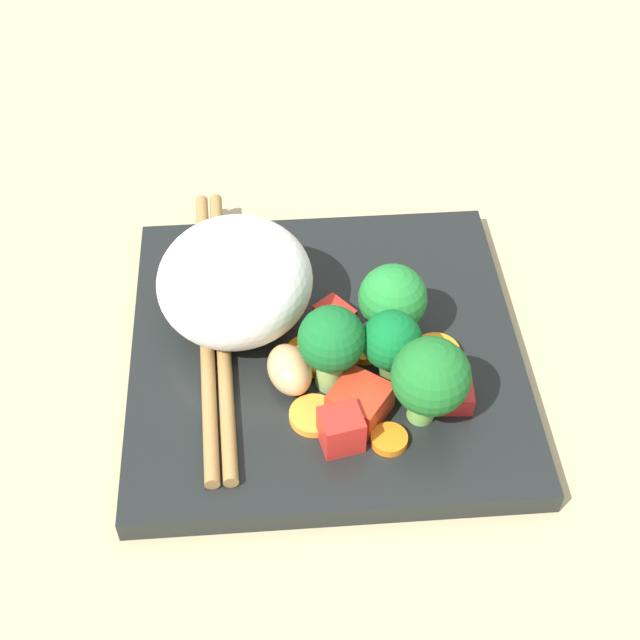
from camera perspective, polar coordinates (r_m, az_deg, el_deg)
ground_plane at (r=55.94cm, az=0.31°, el=-3.18°), size 110.00×110.00×2.00cm
square_plate at (r=54.62cm, az=0.32°, el=-2.01°), size 23.99×23.99×1.47cm
rice_mound at (r=53.20cm, az=-5.38°, el=2.44°), size 12.96×12.93×6.70cm
broccoli_floret_0 at (r=52.35cm, az=4.55°, el=1.54°), size 3.99×3.99×5.51cm
broccoli_floret_1 at (r=48.40cm, az=6.98°, el=-3.64°), size 4.32×4.32×5.68cm
broccoli_floret_2 at (r=49.67cm, az=1.10°, el=-1.40°), size 3.77×3.77×5.58cm
broccoli_floret_3 at (r=50.30cm, az=4.53°, el=-1.44°), size 3.42×3.42×4.96cm
carrot_slice_0 at (r=53.09cm, az=-0.59°, el=-2.26°), size 3.65×3.65×0.54cm
carrot_slice_1 at (r=50.35cm, az=-0.41°, el=-6.03°), size 2.88×2.88×0.49cm
carrot_slice_2 at (r=53.61cm, az=7.33°, el=-2.08°), size 3.90×3.90×0.61cm
carrot_slice_3 at (r=49.52cm, az=4.38°, el=-7.51°), size 2.29×2.29×0.49cm
carrot_slice_4 at (r=53.46cm, az=2.81°, el=-1.89°), size 2.26×2.26×0.52cm
pepper_chunk_0 at (r=54.51cm, az=0.92°, el=0.18°), size 2.77×2.67×1.51cm
pepper_chunk_2 at (r=50.10cm, az=2.53°, el=-5.16°), size 4.04×4.04×1.90cm
pepper_chunk_3 at (r=51.23cm, az=8.46°, el=-4.77°), size 2.10×2.23×1.28cm
pepper_chunk_4 at (r=48.66cm, az=1.19°, el=-6.93°), size 2.37×2.51×2.29cm
chicken_piece_1 at (r=51.24cm, az=-1.94°, el=-3.15°), size 3.92×3.16×2.34cm
chopstick_pair at (r=55.12cm, az=-6.68°, el=-0.07°), size 23.32×1.84×0.84cm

